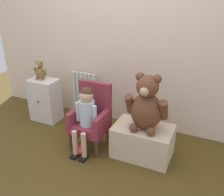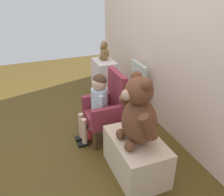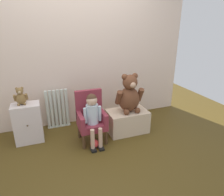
{
  "view_description": "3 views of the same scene",
  "coord_description": "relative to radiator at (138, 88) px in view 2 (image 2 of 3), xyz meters",
  "views": [
    {
      "loc": [
        1.24,
        -1.73,
        1.71
      ],
      "look_at": [
        0.25,
        0.46,
        0.62
      ],
      "focal_mm": 40.0,
      "sensor_mm": 36.0,
      "label": 1
    },
    {
      "loc": [
        2.16,
        -0.37,
        1.62
      ],
      "look_at": [
        0.24,
        0.38,
        0.59
      ],
      "focal_mm": 40.0,
      "sensor_mm": 36.0,
      "label": 2
    },
    {
      "loc": [
        -0.59,
        -2.13,
        1.65
      ],
      "look_at": [
        0.34,
        0.42,
        0.62
      ],
      "focal_mm": 32.0,
      "sensor_mm": 36.0,
      "label": 3
    }
  ],
  "objects": [
    {
      "name": "ground_plane",
      "position": [
        0.41,
        -0.98,
        -0.32
      ],
      "size": [
        6.0,
        6.0,
        0.0
      ],
      "primitive_type": "plane",
      "color": "#4B3914"
    },
    {
      "name": "back_wall",
      "position": [
        0.41,
        0.12,
        0.88
      ],
      "size": [
        3.8,
        0.05,
        2.4
      ],
      "primitive_type": "cube",
      "color": "beige",
      "rests_on": "ground_plane"
    },
    {
      "name": "radiator",
      "position": [
        0.0,
        0.0,
        0.0
      ],
      "size": [
        0.37,
        0.05,
        0.65
      ],
      "color": "silver",
      "rests_on": "ground_plane"
    },
    {
      "name": "small_dresser",
      "position": [
        -0.45,
        -0.29,
        -0.03
      ],
      "size": [
        0.38,
        0.28,
        0.58
      ],
      "color": "silver",
      "rests_on": "ground_plane"
    },
    {
      "name": "child_armchair",
      "position": [
        0.42,
        -0.57,
        0.04
      ],
      "size": [
        0.39,
        0.37,
        0.75
      ],
      "color": "maroon",
      "rests_on": "ground_plane"
    },
    {
      "name": "child_figure",
      "position": [
        0.42,
        -0.68,
        0.17
      ],
      "size": [
        0.25,
        0.35,
        0.75
      ],
      "color": "silver",
      "rests_on": "ground_plane"
    },
    {
      "name": "low_bench",
      "position": [
        1.02,
        -0.52,
        -0.15
      ],
      "size": [
        0.62,
        0.4,
        0.35
      ],
      "primitive_type": "cube",
      "color": "beige",
      "rests_on": "ground_plane"
    },
    {
      "name": "large_teddy_bear",
      "position": [
        1.04,
        -0.53,
        0.29
      ],
      "size": [
        0.44,
        0.31,
        0.6
      ],
      "color": "brown",
      "rests_on": "low_bench"
    },
    {
      "name": "small_teddy_bear",
      "position": [
        -0.49,
        -0.27,
        0.37
      ],
      "size": [
        0.18,
        0.13,
        0.25
      ],
      "color": "brown",
      "rests_on": "small_dresser"
    },
    {
      "name": "toy_ball",
      "position": [
        0.4,
        -0.79,
        -0.26
      ],
      "size": [
        0.12,
        0.12,
        0.12
      ],
      "primitive_type": "sphere",
      "color": "#E13C3C",
      "rests_on": "ground_plane"
    }
  ]
}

